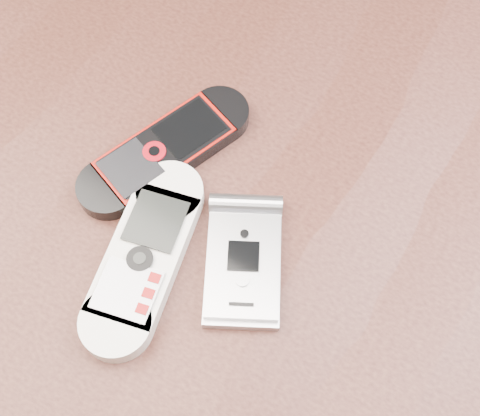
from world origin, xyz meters
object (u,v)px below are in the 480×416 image
table (235,267)px  nokia_black_red (165,150)px  nokia_white (144,256)px  motorola_razr (243,263)px

table → nokia_black_red: 0.13m
nokia_white → nokia_black_red: bearing=101.2°
nokia_white → motorola_razr: bearing=13.6°
table → nokia_black_red: bearing=167.1°
table → nokia_white: 0.13m
table → nokia_white: size_ratio=8.52×
table → motorola_razr: size_ratio=12.66×
table → motorola_razr: (0.03, -0.03, 0.11)m
nokia_white → motorola_razr: nokia_white is taller
nokia_white → table: bearing=50.1°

